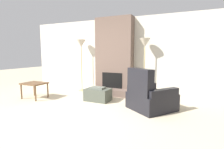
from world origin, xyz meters
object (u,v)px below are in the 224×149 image
Objects in this scene: ottoman at (98,94)px; floor_lamp_left at (81,46)px; side_table at (34,85)px; armchair at (149,98)px; floor_lamp_right at (145,46)px.

floor_lamp_left is at bearing 141.56° from ottoman.
floor_lamp_left is at bearing 66.62° from side_table.
armchair is 0.71× the size of floor_lamp_right.
floor_lamp_left is (-2.80, 1.19, 1.34)m from armchair.
floor_lamp_right reaches higher than ottoman.
armchair is at bearing -23.03° from floor_lamp_left.
ottoman is at bearing -38.44° from floor_lamp_left.
floor_lamp_left reaches higher than side_table.
armchair reaches higher than ottoman.
floor_lamp_left is 1.01× the size of floor_lamp_right.
floor_lamp_left is (-1.24, 0.98, 1.45)m from ottoman.
armchair is at bearing -7.48° from ottoman.
side_table is at bearing 42.29° from armchair.
ottoman is 0.55× the size of armchair.
floor_lamp_right is (2.36, 0.00, -0.02)m from floor_lamp_left.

